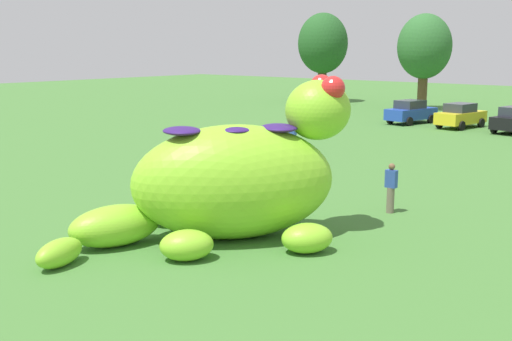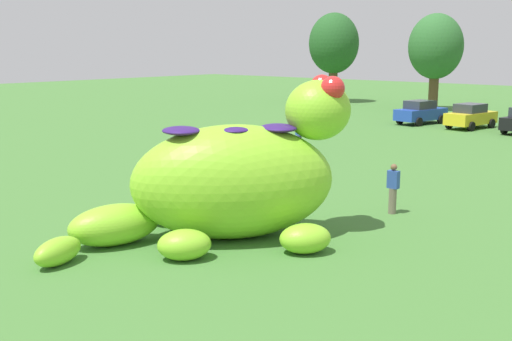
{
  "view_description": "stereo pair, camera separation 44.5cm",
  "coord_description": "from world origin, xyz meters",
  "px_view_note": "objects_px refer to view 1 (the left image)",
  "views": [
    {
      "loc": [
        12.87,
        -13.94,
        5.56
      ],
      "look_at": [
        0.82,
        0.55,
        1.87
      ],
      "focal_mm": 44.47,
      "sensor_mm": 36.0,
      "label": 1
    },
    {
      "loc": [
        13.21,
        -13.65,
        5.56
      ],
      "look_at": [
        0.82,
        0.55,
        1.87
      ],
      "focal_mm": 44.47,
      "sensor_mm": 36.0,
      "label": 2
    }
  ],
  "objects_px": {
    "car_yellow": "(461,116)",
    "spectator_mid_field": "(293,136)",
    "giant_inflatable_creature": "(234,180)",
    "spectator_by_cars": "(391,188)",
    "car_blue": "(411,112)"
  },
  "relations": [
    {
      "from": "spectator_mid_field",
      "to": "spectator_by_cars",
      "type": "xyz_separation_m",
      "value": [
        10.24,
        -8.25,
        0.0
      ]
    },
    {
      "from": "giant_inflatable_creature",
      "to": "spectator_mid_field",
      "type": "height_order",
      "value": "giant_inflatable_creature"
    },
    {
      "from": "giant_inflatable_creature",
      "to": "car_yellow",
      "type": "xyz_separation_m",
      "value": [
        -5.06,
        29.31,
        -0.87
      ]
    },
    {
      "from": "spectator_mid_field",
      "to": "spectator_by_cars",
      "type": "bearing_deg",
      "value": -38.86
    },
    {
      "from": "giant_inflatable_creature",
      "to": "spectator_mid_field",
      "type": "xyz_separation_m",
      "value": [
        -8.05,
        13.77,
        -0.88
      ]
    },
    {
      "from": "car_blue",
      "to": "spectator_mid_field",
      "type": "relative_size",
      "value": 2.55
    },
    {
      "from": "car_yellow",
      "to": "spectator_mid_field",
      "type": "bearing_deg",
      "value": -100.88
    },
    {
      "from": "spectator_mid_field",
      "to": "spectator_by_cars",
      "type": "relative_size",
      "value": 1.0
    },
    {
      "from": "giant_inflatable_creature",
      "to": "car_yellow",
      "type": "bearing_deg",
      "value": 99.8
    },
    {
      "from": "car_blue",
      "to": "spectator_mid_field",
      "type": "height_order",
      "value": "car_blue"
    },
    {
      "from": "car_blue",
      "to": "spectator_by_cars",
      "type": "relative_size",
      "value": 2.55
    },
    {
      "from": "giant_inflatable_creature",
      "to": "spectator_mid_field",
      "type": "distance_m",
      "value": 15.98
    },
    {
      "from": "car_blue",
      "to": "spectator_by_cars",
      "type": "bearing_deg",
      "value": -65.17
    },
    {
      "from": "car_yellow",
      "to": "car_blue",
      "type": "bearing_deg",
      "value": 178.08
    },
    {
      "from": "giant_inflatable_creature",
      "to": "car_yellow",
      "type": "relative_size",
      "value": 2.08
    }
  ]
}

